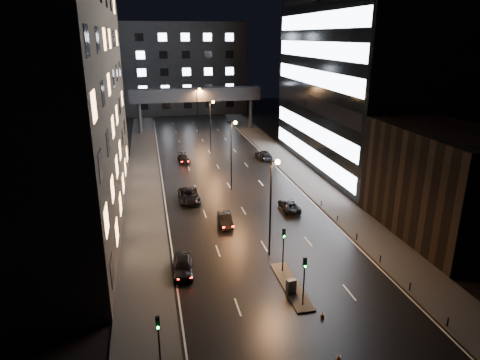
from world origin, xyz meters
The scene contains 26 objects.
ground centered at (0.00, 40.00, 0.00)m, with size 160.00×160.00×0.00m, color black.
sidewalk_left centered at (-12.50, 35.00, 0.07)m, with size 5.00×110.00×0.15m, color #383533.
sidewalk_right centered at (12.50, 35.00, 0.07)m, with size 5.00×110.00×0.15m, color #383533.
building_left centered at (-22.50, 24.00, 20.00)m, with size 15.00×48.00×40.00m, color #2D2319.
building_right_low centered at (20.00, 9.00, 6.00)m, with size 10.00×18.00×12.00m, color black.
building_right_glass centered at (25.00, 36.00, 22.50)m, with size 20.00×36.00×45.00m, color black.
building_far centered at (0.00, 98.00, 12.50)m, with size 34.00×14.00×25.00m, color #333335.
skybridge centered at (0.00, 70.00, 8.34)m, with size 30.00×3.00×10.00m.
median_island centered at (0.30, 2.00, 0.07)m, with size 1.60×8.00×0.15m, color #383533.
traffic_signal_near centered at (0.30, 4.49, 3.09)m, with size 0.28×0.34×4.40m.
traffic_signal_far centered at (0.30, -1.01, 3.09)m, with size 0.28×0.34×4.40m.
traffic_signal_corner centered at (-11.50, -6.01, 2.94)m, with size 0.28×0.34×4.40m.
bollard_row centered at (10.20, 6.50, 0.45)m, with size 0.12×25.12×0.90m.
streetlight_near centered at (0.16, 8.00, 6.50)m, with size 1.45×0.50×10.15m.
streetlight_mid_a centered at (0.16, 28.00, 6.50)m, with size 1.45×0.50×10.15m.
streetlight_mid_b centered at (0.16, 48.00, 6.50)m, with size 1.45×0.50×10.15m.
streetlight_far centered at (0.16, 68.00, 6.50)m, with size 1.45×0.50×10.15m.
car_away_a centered at (-8.96, 6.30, 0.79)m, with size 1.87×4.64×1.58m, color black.
car_away_b centered at (-3.11, 16.15, 0.70)m, with size 1.48×4.25×1.40m, color black.
car_away_c centered at (-6.44, 24.86, 0.79)m, with size 2.63×5.71×1.59m, color black.
car_away_d centered at (-5.46, 43.96, 0.65)m, with size 1.81×4.45×1.29m, color black.
car_toward_a centered at (5.82, 19.04, 0.64)m, with size 2.12×4.59×1.28m, color black.
car_toward_b centered at (9.00, 43.09, 0.76)m, with size 2.12×5.22×1.52m, color black.
utility_cabinet centered at (-0.10, 0.84, 0.79)m, with size 0.81×0.47×1.29m, color #464649.
cone_a centered at (1.31, -2.79, 0.28)m, with size 0.38×0.38×0.55m, color orange.
cone_b centered at (0.58, -7.44, 0.26)m, with size 0.32×0.32×0.51m, color #DE590B.
Camera 1 is at (-11.23, -29.51, 21.32)m, focal length 32.00 mm.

